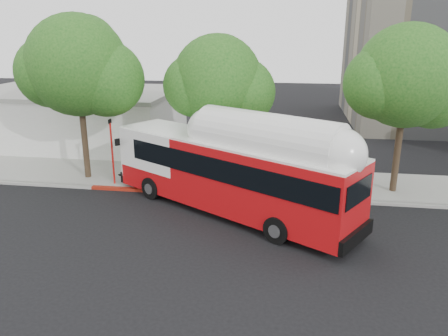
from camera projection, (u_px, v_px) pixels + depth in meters
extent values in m
plane|color=black|center=(218.00, 226.00, 20.39)|extent=(120.00, 120.00, 0.00)
cube|color=gray|center=(235.00, 180.00, 26.50)|extent=(60.00, 5.00, 0.15)
cube|color=gray|center=(229.00, 195.00, 24.04)|extent=(60.00, 0.30, 0.15)
cube|color=maroon|center=(177.00, 192.00, 24.48)|extent=(10.00, 0.32, 0.16)
cylinder|color=#2D2116|center=(84.00, 131.00, 25.97)|extent=(0.36, 0.36, 6.08)
sphere|color=#174E16|center=(77.00, 65.00, 24.82)|extent=(5.80, 5.80, 5.80)
sphere|color=#174E16|center=(106.00, 79.00, 25.01)|extent=(4.35, 4.35, 4.35)
cylinder|color=#2D2116|center=(218.00, 139.00, 25.38)|extent=(0.36, 0.36, 5.44)
sphere|color=#174E16|center=(217.00, 79.00, 24.35)|extent=(5.00, 5.00, 5.00)
sphere|color=#174E16|center=(242.00, 92.00, 24.55)|extent=(3.75, 3.75, 3.75)
cylinder|color=#2D2116|center=(398.00, 143.00, 23.69)|extent=(0.36, 0.36, 5.76)
sphere|color=#174E16|center=(407.00, 76.00, 22.61)|extent=(5.40, 5.40, 5.40)
sphere|color=#174E16|center=(434.00, 90.00, 22.80)|extent=(4.05, 4.05, 4.05)
cube|color=silver|center=(75.00, 118.00, 35.02)|extent=(16.00, 10.00, 4.00)
cube|color=gray|center=(72.00, 92.00, 34.39)|extent=(16.20, 10.20, 0.30)
cube|color=#B60C10|center=(229.00, 174.00, 21.45)|extent=(12.84, 9.36, 3.21)
cube|color=black|center=(238.00, 163.00, 20.91)|extent=(11.74, 8.73, 1.05)
cube|color=white|center=(229.00, 141.00, 20.95)|extent=(12.79, 9.28, 0.11)
cube|color=white|center=(267.00, 143.00, 19.51)|extent=(7.20, 5.57, 0.61)
cube|color=black|center=(136.00, 172.00, 26.33)|extent=(1.79, 2.16, 0.07)
imported|color=#252095|center=(136.00, 164.00, 26.17)|extent=(1.55, 1.97, 1.00)
cylinder|color=red|center=(112.00, 155.00, 25.11)|extent=(0.11, 0.11, 3.76)
cube|color=black|center=(110.00, 121.00, 24.52)|extent=(0.05, 0.38, 0.24)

